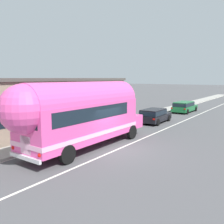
% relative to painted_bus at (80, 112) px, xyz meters
% --- Properties ---
extents(ground_plane, '(300.00, 300.00, 0.00)m').
position_rel_painted_bus_xyz_m(ground_plane, '(1.84, 1.20, -2.30)').
color(ground_plane, '#4C4C4F').
extents(lane_markings, '(3.79, 80.00, 0.01)m').
position_rel_painted_bus_xyz_m(lane_markings, '(0.15, 13.20, -2.30)').
color(lane_markings, silver).
rests_on(lane_markings, ground).
extents(sidewalk_slab, '(1.99, 90.00, 0.15)m').
position_rel_painted_bus_xyz_m(sidewalk_slab, '(-2.82, 11.20, -2.23)').
color(sidewalk_slab, '#9E9B93').
rests_on(sidewalk_slab, ground).
extents(roadside_building, '(10.58, 20.21, 4.34)m').
position_rel_painted_bus_xyz_m(roadside_building, '(-9.36, 1.53, -0.13)').
color(roadside_building, gray).
rests_on(roadside_building, ground).
extents(painted_bus, '(2.66, 10.85, 4.12)m').
position_rel_painted_bus_xyz_m(painted_bus, '(0.00, 0.00, 0.00)').
color(painted_bus, '#EA4C9E').
rests_on(painted_bus, ground).
extents(car_lead, '(2.07, 4.33, 1.37)m').
position_rel_painted_bus_xyz_m(car_lead, '(-0.20, 10.75, -1.52)').
color(car_lead, black).
rests_on(car_lead, ground).
extents(car_second, '(1.98, 4.77, 1.37)m').
position_rel_painted_bus_xyz_m(car_second, '(-0.23, 19.59, -1.51)').
color(car_second, '#196633').
rests_on(car_second, ground).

